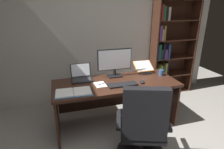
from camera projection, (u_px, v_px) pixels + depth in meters
wall_back at (103, 27)px, 3.48m from camera, size 4.64×0.12×2.81m
desk at (114, 92)px, 2.87m from camera, size 1.83×0.74×0.72m
bookshelf at (168, 52)px, 3.82m from camera, size 0.92×0.29×1.91m
office_chair at (143, 131)px, 2.12m from camera, size 0.70×0.62×1.02m
monitor at (115, 62)px, 2.89m from camera, size 0.55×0.16×0.45m
laptop at (82, 77)px, 2.81m from camera, size 0.31×0.28×0.23m
keyboard at (123, 85)px, 2.62m from camera, size 0.42×0.15×0.02m
computer_mouse at (142, 82)px, 2.69m from camera, size 0.06×0.10×0.04m
reading_stand_with_book at (144, 67)px, 3.14m from camera, size 0.31×0.28×0.16m
open_binder at (73, 92)px, 2.38m from camera, size 0.48×0.29×0.02m
notepad at (100, 85)px, 2.63m from camera, size 0.16×0.22×0.01m
pen at (102, 84)px, 2.64m from camera, size 0.13×0.06×0.01m
coffee_mug at (161, 73)px, 2.99m from camera, size 0.08×0.08×0.09m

